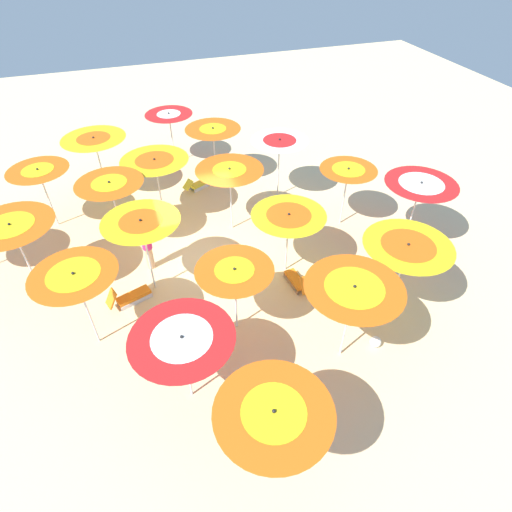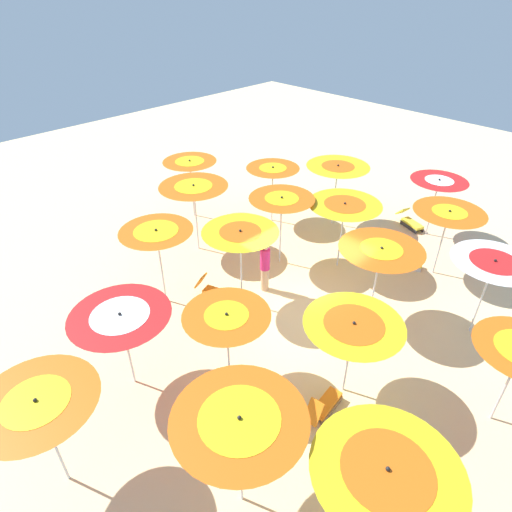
{
  "view_description": "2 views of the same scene",
  "coord_description": "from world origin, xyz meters",
  "px_view_note": "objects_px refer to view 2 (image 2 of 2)",
  "views": [
    {
      "loc": [
        1.62,
        10.18,
        8.88
      ],
      "look_at": [
        -1.12,
        1.98,
        1.42
      ],
      "focal_mm": 29.1,
      "sensor_mm": 36.0,
      "label": 1
    },
    {
      "loc": [
        -5.67,
        7.57,
        8.35
      ],
      "look_at": [
        1.92,
        0.01,
        1.19
      ],
      "focal_mm": 30.39,
      "sensor_mm": 36.0,
      "label": 2
    }
  ],
  "objects_px": {
    "beach_umbrella_7": "(381,254)",
    "beach_umbrella_18": "(194,191)",
    "beach_umbrella_12": "(240,237)",
    "beach_umbrella_14": "(273,173)",
    "beach_umbrella_9": "(337,171)",
    "lounger_0": "(405,262)",
    "beach_umbrella_17": "(157,237)",
    "beach_umbrella_4": "(438,185)",
    "beach_umbrella_11": "(227,321)",
    "beach_umbrella_6": "(353,329)",
    "beach_umbrella_16": "(121,320)",
    "beach_umbrella_19": "(190,166)",
    "lounger_3": "(410,222)",
    "lounger_1": "(324,405)",
    "beach_umbrella_13": "(282,203)",
    "beach_umbrella_15": "(39,409)",
    "beach_umbrella_3": "(448,217)",
    "lounger_2": "(216,292)",
    "beachgoer_0": "(265,266)",
    "beach_umbrella_2": "(493,268)",
    "beach_umbrella_8": "(344,209)",
    "beach_umbrella_5": "(386,476)",
    "beach_umbrella_10": "(240,426)"
  },
  "relations": [
    {
      "from": "lounger_0",
      "to": "beachgoer_0",
      "type": "relative_size",
      "value": 0.74
    },
    {
      "from": "beach_umbrella_16",
      "to": "lounger_3",
      "type": "height_order",
      "value": "beach_umbrella_16"
    },
    {
      "from": "lounger_2",
      "to": "beach_umbrella_9",
      "type": "bearing_deg",
      "value": 73.45
    },
    {
      "from": "beach_umbrella_12",
      "to": "beach_umbrella_18",
      "type": "distance_m",
      "value": 3.42
    },
    {
      "from": "beach_umbrella_14",
      "to": "beach_umbrella_19",
      "type": "relative_size",
      "value": 0.96
    },
    {
      "from": "beach_umbrella_4",
      "to": "beach_umbrella_15",
      "type": "relative_size",
      "value": 0.93
    },
    {
      "from": "beach_umbrella_6",
      "to": "beach_umbrella_16",
      "type": "distance_m",
      "value": 5.01
    },
    {
      "from": "beach_umbrella_3",
      "to": "lounger_2",
      "type": "height_order",
      "value": "beach_umbrella_3"
    },
    {
      "from": "beach_umbrella_7",
      "to": "beach_umbrella_9",
      "type": "xyz_separation_m",
      "value": [
        4.05,
        -3.66,
        0.02
      ]
    },
    {
      "from": "beach_umbrella_6",
      "to": "beach_umbrella_18",
      "type": "height_order",
      "value": "beach_umbrella_18"
    },
    {
      "from": "beach_umbrella_2",
      "to": "beach_umbrella_8",
      "type": "distance_m",
      "value": 4.47
    },
    {
      "from": "beach_umbrella_4",
      "to": "beach_umbrella_7",
      "type": "relative_size",
      "value": 0.94
    },
    {
      "from": "lounger_0",
      "to": "lounger_1",
      "type": "height_order",
      "value": "lounger_1"
    },
    {
      "from": "beach_umbrella_18",
      "to": "beach_umbrella_8",
      "type": "bearing_deg",
      "value": -147.34
    },
    {
      "from": "beach_umbrella_3",
      "to": "lounger_2",
      "type": "relative_size",
      "value": 1.77
    },
    {
      "from": "beachgoer_0",
      "to": "lounger_0",
      "type": "bearing_deg",
      "value": 134.16
    },
    {
      "from": "lounger_3",
      "to": "beach_umbrella_17",
      "type": "bearing_deg",
      "value": -86.46
    },
    {
      "from": "beach_umbrella_17",
      "to": "beach_umbrella_4",
      "type": "bearing_deg",
      "value": -111.74
    },
    {
      "from": "beach_umbrella_9",
      "to": "lounger_0",
      "type": "relative_size",
      "value": 1.96
    },
    {
      "from": "beach_umbrella_3",
      "to": "beach_umbrella_15",
      "type": "bearing_deg",
      "value": 81.05
    },
    {
      "from": "beach_umbrella_6",
      "to": "lounger_1",
      "type": "xyz_separation_m",
      "value": [
        -0.05,
        0.83,
        -1.72
      ]
    },
    {
      "from": "beach_umbrella_6",
      "to": "beach_umbrella_4",
      "type": "bearing_deg",
      "value": -75.89
    },
    {
      "from": "beach_umbrella_18",
      "to": "lounger_1",
      "type": "height_order",
      "value": "beach_umbrella_18"
    },
    {
      "from": "beach_umbrella_10",
      "to": "beach_umbrella_12",
      "type": "xyz_separation_m",
      "value": [
        4.17,
        -3.94,
        0.09
      ]
    },
    {
      "from": "beach_umbrella_18",
      "to": "beach_umbrella_9",
      "type": "bearing_deg",
      "value": -115.15
    },
    {
      "from": "beach_umbrella_6",
      "to": "lounger_3",
      "type": "bearing_deg",
      "value": -71.42
    },
    {
      "from": "beach_umbrella_4",
      "to": "beach_umbrella_16",
      "type": "bearing_deg",
      "value": 81.82
    },
    {
      "from": "beach_umbrella_7",
      "to": "lounger_3",
      "type": "bearing_deg",
      "value": -72.42
    },
    {
      "from": "beach_umbrella_4",
      "to": "beach_umbrella_19",
      "type": "xyz_separation_m",
      "value": [
        7.32,
        5.24,
        0.1
      ]
    },
    {
      "from": "beach_umbrella_13",
      "to": "beach_umbrella_14",
      "type": "xyz_separation_m",
      "value": [
        2.18,
        -1.93,
        -0.22
      ]
    },
    {
      "from": "lounger_3",
      "to": "beachgoer_0",
      "type": "height_order",
      "value": "beachgoer_0"
    },
    {
      "from": "beach_umbrella_7",
      "to": "beach_umbrella_18",
      "type": "relative_size",
      "value": 0.96
    },
    {
      "from": "beach_umbrella_8",
      "to": "beach_umbrella_16",
      "type": "bearing_deg",
      "value": 86.04
    },
    {
      "from": "beach_umbrella_2",
      "to": "beach_umbrella_8",
      "type": "xyz_separation_m",
      "value": [
        4.47,
        -0.01,
        -0.01
      ]
    },
    {
      "from": "beachgoer_0",
      "to": "beach_umbrella_5",
      "type": "bearing_deg",
      "value": 42.62
    },
    {
      "from": "beach_umbrella_11",
      "to": "beachgoer_0",
      "type": "bearing_deg",
      "value": -59.15
    },
    {
      "from": "beach_umbrella_3",
      "to": "beach_umbrella_6",
      "type": "xyz_separation_m",
      "value": [
        -0.71,
        6.0,
        -0.12
      ]
    },
    {
      "from": "beach_umbrella_6",
      "to": "lounger_1",
      "type": "distance_m",
      "value": 1.91
    },
    {
      "from": "beach_umbrella_18",
      "to": "beach_umbrella_5",
      "type": "bearing_deg",
      "value": 157.59
    },
    {
      "from": "beach_umbrella_12",
      "to": "beach_umbrella_2",
      "type": "bearing_deg",
      "value": -145.78
    },
    {
      "from": "beach_umbrella_6",
      "to": "lounger_3",
      "type": "relative_size",
      "value": 1.64
    },
    {
      "from": "lounger_0",
      "to": "beach_umbrella_19",
      "type": "bearing_deg",
      "value": 171.87
    },
    {
      "from": "beach_umbrella_13",
      "to": "beach_umbrella_15",
      "type": "relative_size",
      "value": 1.02
    },
    {
      "from": "beach_umbrella_12",
      "to": "beach_umbrella_14",
      "type": "relative_size",
      "value": 1.12
    },
    {
      "from": "beach_umbrella_11",
      "to": "beach_umbrella_17",
      "type": "xyz_separation_m",
      "value": [
        3.61,
        -0.68,
        0.29
      ]
    },
    {
      "from": "beach_umbrella_18",
      "to": "lounger_0",
      "type": "bearing_deg",
      "value": -144.29
    },
    {
      "from": "beach_umbrella_9",
      "to": "beach_umbrella_8",
      "type": "bearing_deg",
      "value": 130.45
    },
    {
      "from": "beach_umbrella_11",
      "to": "beach_umbrella_18",
      "type": "height_order",
      "value": "beach_umbrella_18"
    },
    {
      "from": "beach_umbrella_12",
      "to": "beach_umbrella_19",
      "type": "xyz_separation_m",
      "value": [
        5.35,
        -2.41,
        -0.22
      ]
    },
    {
      "from": "beach_umbrella_19",
      "to": "lounger_1",
      "type": "height_order",
      "value": "beach_umbrella_19"
    }
  ]
}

